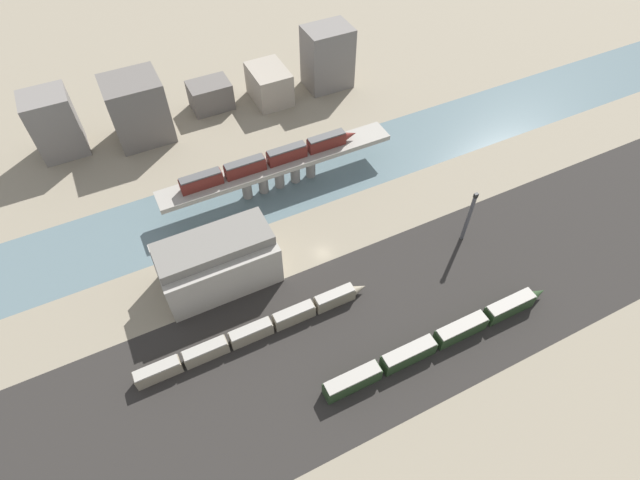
# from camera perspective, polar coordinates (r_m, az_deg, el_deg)

# --- Properties ---
(ground_plane) EXTENTS (400.00, 400.00, 0.00)m
(ground_plane) POSITION_cam_1_polar(r_m,az_deg,el_deg) (124.85, 0.30, -1.48)
(ground_plane) COLOR gray
(railbed_yard) EXTENTS (280.00, 42.00, 0.01)m
(railbed_yard) POSITION_cam_1_polar(r_m,az_deg,el_deg) (113.30, 5.80, -10.03)
(railbed_yard) COLOR #282623
(railbed_yard) RESTS_ON ground
(river_water) EXTENTS (320.00, 24.02, 0.01)m
(river_water) POSITION_cam_1_polar(r_m,az_deg,el_deg) (141.60, -4.59, 6.22)
(river_water) COLOR slate
(river_water) RESTS_ON ground
(bridge) EXTENTS (65.97, 7.38, 8.59)m
(bridge) POSITION_cam_1_polar(r_m,az_deg,el_deg) (137.05, -4.77, 8.24)
(bridge) COLOR gray
(bridge) RESTS_ON ground
(train_on_bridge) EXTENTS (50.33, 2.75, 3.95)m
(train_on_bridge) POSITION_cam_1_polar(r_m,az_deg,el_deg) (134.03, -5.69, 9.18)
(train_on_bridge) COLOR #5B1E19
(train_on_bridge) RESTS_ON bridge
(train_yard_near) EXTENTS (56.89, 3.14, 4.12)m
(train_yard_near) POSITION_cam_1_polar(r_m,az_deg,el_deg) (112.19, 13.62, -10.95)
(train_yard_near) COLOR #23381E
(train_yard_near) RESTS_ON ground
(train_yard_mid) EXTENTS (53.78, 2.69, 3.79)m
(train_yard_mid) POSITION_cam_1_polar(r_m,az_deg,el_deg) (111.17, -7.37, -10.29)
(train_yard_mid) COLOR gray
(train_yard_mid) RESTS_ON ground
(warehouse_building) EXTENTS (26.45, 14.80, 13.99)m
(warehouse_building) POSITION_cam_1_polar(r_m,az_deg,el_deg) (117.32, -11.66, -2.36)
(warehouse_building) COLOR #9E998E
(warehouse_building) RESTS_ON ground
(signal_tower) EXTENTS (1.00, 0.96, 15.96)m
(signal_tower) POSITION_cam_1_polar(r_m,az_deg,el_deg) (127.36, 16.62, 2.51)
(signal_tower) COLOR #4C4C51
(signal_tower) RESTS_ON ground
(city_block_far_left) EXTENTS (12.66, 11.67, 18.97)m
(city_block_far_left) POSITION_cam_1_polar(r_m,az_deg,el_deg) (165.38, -28.07, 11.61)
(city_block_far_left) COLOR slate
(city_block_far_left) RESTS_ON ground
(city_block_left) EXTENTS (16.01, 14.34, 19.48)m
(city_block_left) POSITION_cam_1_polar(r_m,az_deg,el_deg) (161.27, -20.08, 13.85)
(city_block_left) COLOR #605B56
(city_block_left) RESTS_ON ground
(city_block_center) EXTENTS (13.03, 9.42, 8.83)m
(city_block_center) POSITION_cam_1_polar(r_m,az_deg,el_deg) (171.15, -12.41, 15.85)
(city_block_center) COLOR #605B56
(city_block_center) RESTS_ON ground
(city_block_right) EXTENTS (11.31, 15.10, 11.04)m
(city_block_right) POSITION_cam_1_polar(r_m,az_deg,el_deg) (171.41, -5.82, 17.27)
(city_block_right) COLOR gray
(city_block_right) RESTS_ON ground
(city_block_far_right) EXTENTS (15.03, 11.35, 20.28)m
(city_block_far_right) POSITION_cam_1_polar(r_m,az_deg,el_deg) (175.61, 0.86, 20.15)
(city_block_far_right) COLOR slate
(city_block_far_right) RESTS_ON ground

